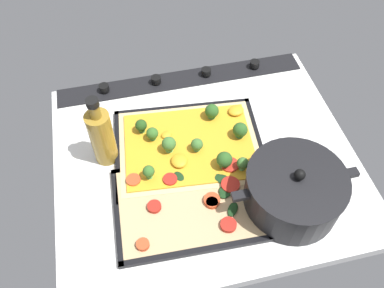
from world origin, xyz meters
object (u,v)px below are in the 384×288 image
(baking_tray_back, at_px, (188,204))
(oil_bottle, at_px, (102,136))
(baking_tray_front, at_px, (189,148))
(veggie_pizza_back, at_px, (191,201))
(broccoli_pizza, at_px, (191,145))
(cooking_pot, at_px, (294,191))

(baking_tray_back, relative_size, oil_bottle, 1.69)
(baking_tray_front, height_order, veggie_pizza_back, veggie_pizza_back)
(baking_tray_back, bearing_deg, baking_tray_front, -103.58)
(broccoli_pizza, bearing_deg, veggie_pizza_back, 76.34)
(veggie_pizza_back, bearing_deg, baking_tray_back, 22.61)
(baking_tray_front, distance_m, oil_bottle, 0.22)
(baking_tray_back, distance_m, oil_bottle, 0.26)
(baking_tray_back, bearing_deg, oil_bottle, -47.21)
(broccoli_pizza, height_order, veggie_pizza_back, broccoli_pizza)
(cooking_pot, bearing_deg, baking_tray_front, -46.70)
(oil_bottle, bearing_deg, baking_tray_back, 132.79)
(broccoli_pizza, height_order, oil_bottle, oil_bottle)
(cooking_pot, height_order, oil_bottle, oil_bottle)
(baking_tray_front, xyz_separation_m, baking_tray_back, (0.04, 0.16, 0.00))
(baking_tray_front, relative_size, oil_bottle, 1.94)
(broccoli_pizza, distance_m, oil_bottle, 0.22)
(cooking_pot, bearing_deg, broccoli_pizza, -47.45)
(veggie_pizza_back, xyz_separation_m, cooking_pot, (-0.22, 0.05, 0.04))
(veggie_pizza_back, distance_m, oil_bottle, 0.26)
(broccoli_pizza, distance_m, veggie_pizza_back, 0.16)
(broccoli_pizza, xyz_separation_m, oil_bottle, (0.21, -0.02, 0.06))
(baking_tray_front, xyz_separation_m, veggie_pizza_back, (0.03, 0.15, 0.01))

